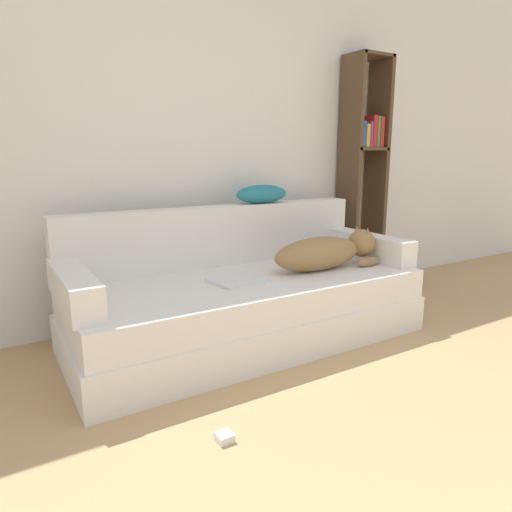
{
  "coord_description": "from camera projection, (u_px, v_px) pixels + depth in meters",
  "views": [
    {
      "loc": [
        -1.53,
        -0.33,
        1.15
      ],
      "look_at": [
        -0.16,
        1.92,
        0.56
      ],
      "focal_mm": 32.0,
      "sensor_mm": 36.0,
      "label": 1
    }
  ],
  "objects": [
    {
      "name": "bookshelf",
      "position": [
        363.0,
        163.0,
        3.79
      ],
      "size": [
        0.35,
        0.26,
        1.92
      ],
      "color": "#4C3823",
      "rests_on": "ground_plane"
    },
    {
      "name": "couch_arm_right",
      "position": [
        369.0,
        246.0,
        3.29
      ],
      "size": [
        0.15,
        0.74,
        0.18
      ],
      "color": "silver",
      "rests_on": "couch"
    },
    {
      "name": "couch_arm_left",
      "position": [
        73.0,
        288.0,
        2.27
      ],
      "size": [
        0.15,
        0.74,
        0.18
      ],
      "color": "silver",
      "rests_on": "couch"
    },
    {
      "name": "laptop",
      "position": [
        238.0,
        280.0,
        2.7
      ],
      "size": [
        0.34,
        0.29,
        0.02
      ],
      "rotation": [
        0.0,
        0.0,
        0.15
      ],
      "color": "silver",
      "rests_on": "couch"
    },
    {
      "name": "couch",
      "position": [
        248.0,
        309.0,
        2.85
      ],
      "size": [
        2.17,
        0.93,
        0.41
      ],
      "color": "silver",
      "rests_on": "ground_plane"
    },
    {
      "name": "throw_pillow",
      "position": [
        262.0,
        194.0,
        3.22
      ],
      "size": [
        0.4,
        0.18,
        0.13
      ],
      "color": "teal",
      "rests_on": "couch_backrest"
    },
    {
      "name": "power_adapter",
      "position": [
        224.0,
        437.0,
        1.86
      ],
      "size": [
        0.07,
        0.07,
        0.03
      ],
      "color": "silver",
      "rests_on": "ground_plane"
    },
    {
      "name": "couch_backrest",
      "position": [
        218.0,
        235.0,
        3.09
      ],
      "size": [
        2.13,
        0.15,
        0.4
      ],
      "color": "silver",
      "rests_on": "couch"
    },
    {
      "name": "dog",
      "position": [
        327.0,
        252.0,
        2.98
      ],
      "size": [
        0.8,
        0.24,
        0.26
      ],
      "color": "olive",
      "rests_on": "couch"
    },
    {
      "name": "wall_back",
      "position": [
        219.0,
        125.0,
        3.25
      ],
      "size": [
        7.96,
        0.06,
        2.7
      ],
      "color": "silver",
      "rests_on": "ground_plane"
    }
  ]
}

